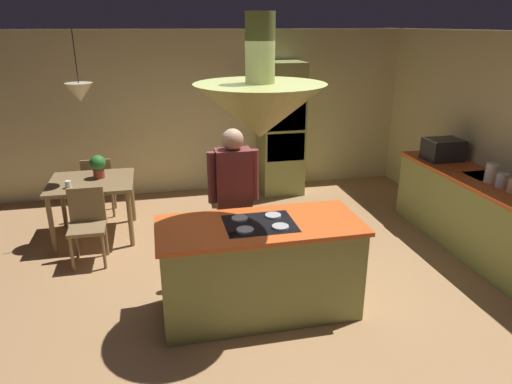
{
  "coord_description": "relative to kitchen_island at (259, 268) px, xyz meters",
  "views": [
    {
      "loc": [
        -0.86,
        -3.94,
        2.63
      ],
      "look_at": [
        0.1,
        0.4,
        1.0
      ],
      "focal_mm": 32.38,
      "sensor_mm": 36.0,
      "label": 1
    }
  ],
  "objects": [
    {
      "name": "dining_table",
      "position": [
        -1.7,
        2.1,
        0.2
      ],
      "size": [
        1.03,
        0.93,
        0.76
      ],
      "color": "olive",
      "rests_on": "ground"
    },
    {
      "name": "microwave_on_counter",
      "position": [
        2.84,
        1.51,
        0.59
      ],
      "size": [
        0.46,
        0.36,
        0.28
      ],
      "primitive_type": "cube",
      "color": "#232326",
      "rests_on": "counter_run_right"
    },
    {
      "name": "person_at_island",
      "position": [
        -0.12,
        0.68,
        0.49
      ],
      "size": [
        0.53,
        0.22,
        1.65
      ],
      "color": "tan",
      "rests_on": "ground"
    },
    {
      "name": "counter_run_right",
      "position": [
        2.84,
        0.8,
        0.01
      ],
      "size": [
        0.73,
        2.41,
        0.92
      ],
      "color": "#8C934C",
      "rests_on": "ground"
    },
    {
      "name": "oven_tower",
      "position": [
        1.1,
        3.24,
        0.58
      ],
      "size": [
        0.66,
        0.62,
        2.08
      ],
      "color": "#8C934C",
      "rests_on": "ground"
    },
    {
      "name": "canister_tea",
      "position": [
        2.84,
        0.57,
        0.56
      ],
      "size": [
        0.13,
        0.13,
        0.22
      ],
      "primitive_type": "cylinder",
      "color": "silver",
      "rests_on": "counter_run_right"
    },
    {
      "name": "pendant_light_over_table",
      "position": [
        -1.7,
        2.1,
        1.4
      ],
      "size": [
        0.32,
        0.32,
        0.82
      ],
      "color": "beige"
    },
    {
      "name": "chair_by_back_wall",
      "position": [
        -1.7,
        2.79,
        0.04
      ],
      "size": [
        0.4,
        0.4,
        0.87
      ],
      "rotation": [
        0.0,
        0.0,
        3.14
      ],
      "color": "olive",
      "rests_on": "ground"
    },
    {
      "name": "wall_back",
      "position": [
        0.0,
        3.65,
        0.81
      ],
      "size": [
        6.8,
        0.1,
        2.55
      ],
      "primitive_type": "cube",
      "color": "beige",
      "rests_on": "ground"
    },
    {
      "name": "range_hood",
      "position": [
        0.0,
        0.0,
        1.51
      ],
      "size": [
        1.1,
        1.1,
        1.0
      ],
      "color": "#8C934C"
    },
    {
      "name": "kitchen_island",
      "position": [
        0.0,
        0.0,
        0.0
      ],
      "size": [
        1.88,
        0.82,
        0.94
      ],
      "color": "#8C934C",
      "rests_on": "ground"
    },
    {
      "name": "potted_plant_on_table",
      "position": [
        -1.61,
        2.2,
        0.47
      ],
      "size": [
        0.2,
        0.2,
        0.3
      ],
      "color": "#99382D",
      "rests_on": "dining_table"
    },
    {
      "name": "cup_on_table",
      "position": [
        -1.93,
        1.87,
        0.34
      ],
      "size": [
        0.07,
        0.07,
        0.09
      ],
      "primitive_type": "cylinder",
      "color": "white",
      "rests_on": "dining_table"
    },
    {
      "name": "canister_sugar",
      "position": [
        2.84,
        0.39,
        0.54
      ],
      "size": [
        0.12,
        0.12,
        0.16
      ],
      "primitive_type": "cylinder",
      "color": "silver",
      "rests_on": "counter_run_right"
    },
    {
      "name": "chair_facing_island",
      "position": [
        -1.7,
        1.41,
        0.04
      ],
      "size": [
        0.4,
        0.4,
        0.87
      ],
      "color": "olive",
      "rests_on": "ground"
    },
    {
      "name": "ground",
      "position": [
        0.0,
        0.2,
        -0.46
      ],
      "size": [
        8.16,
        8.16,
        0.0
      ],
      "primitive_type": "plane",
      "color": "#AD7F51"
    }
  ]
}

